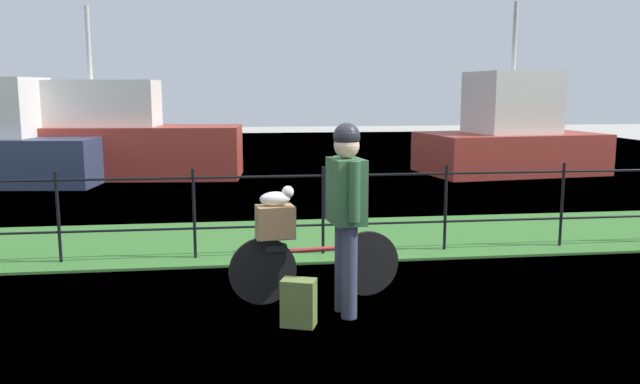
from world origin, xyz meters
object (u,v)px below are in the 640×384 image
at_px(bicycle_main, 314,265).
at_px(moored_boat_near, 510,137).
at_px(wooden_crate, 275,221).
at_px(terrier_dog, 278,197).
at_px(cyclist_person, 346,202).
at_px(backpack_on_paving, 299,303).
at_px(moored_boat_mid, 94,142).

relative_size(bicycle_main, moored_boat_near, 0.37).
xyz_separation_m(bicycle_main, wooden_crate, (-0.36, -0.05, 0.44)).
bearing_deg(wooden_crate, terrier_dog, 7.58).
bearing_deg(cyclist_person, terrier_dog, 146.19).
xyz_separation_m(backpack_on_paving, moored_boat_mid, (-3.66, 9.77, 0.62)).
bearing_deg(wooden_crate, backpack_on_paving, -75.89).
bearing_deg(moored_boat_mid, moored_boat_near, -2.28).
bearing_deg(moored_boat_mid, backpack_on_paving, -69.44).
distance_m(moored_boat_near, moored_boat_mid, 9.67).
height_order(wooden_crate, moored_boat_mid, moored_boat_mid).
height_order(bicycle_main, wooden_crate, wooden_crate).
bearing_deg(moored_boat_mid, wooden_crate, -69.03).
bearing_deg(backpack_on_paving, moored_boat_near, 76.88).
height_order(bicycle_main, moored_boat_mid, moored_boat_mid).
relative_size(wooden_crate, moored_boat_mid, 0.05).
bearing_deg(backpack_on_paving, terrier_dog, 121.31).
distance_m(terrier_dog, moored_boat_near, 10.70).
relative_size(bicycle_main, moored_boat_mid, 0.25).
bearing_deg(cyclist_person, moored_boat_mid, 113.27).
xyz_separation_m(bicycle_main, moored_boat_near, (5.79, 8.73, 0.53)).
relative_size(backpack_on_paving, moored_boat_mid, 0.06).
distance_m(bicycle_main, moored_boat_near, 10.49).
distance_m(bicycle_main, moored_boat_mid, 9.92).
xyz_separation_m(terrier_dog, moored_boat_mid, (-3.54, 9.16, -0.18)).
height_order(backpack_on_paving, moored_boat_near, moored_boat_near).
relative_size(wooden_crate, moored_boat_near, 0.08).
bearing_deg(terrier_dog, backpack_on_paving, -78.16).
relative_size(wooden_crate, backpack_on_paving, 0.84).
distance_m(bicycle_main, backpack_on_paving, 0.70).
xyz_separation_m(wooden_crate, backpack_on_paving, (0.15, -0.61, -0.57)).
bearing_deg(terrier_dog, cyclist_person, -33.81).
bearing_deg(bicycle_main, wooden_crate, -172.42).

